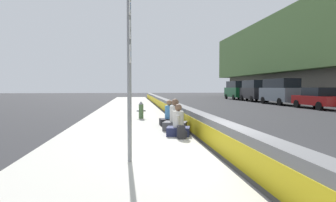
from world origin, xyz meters
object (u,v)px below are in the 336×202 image
object	(u,v)px
route_sign_post	(130,64)
backpack	(181,132)
seated_person_rear	(169,118)
parked_car_far	(254,90)
parked_car_farther	(236,90)
seated_person_foreground	(178,126)
parked_car_fourth	(318,98)
fire_hydrant	(141,110)
parked_car_midline	(280,91)
seated_person_middle	(175,120)

from	to	relation	value
route_sign_post	backpack	world-z (taller)	route_sign_post
route_sign_post	seated_person_rear	xyz separation A→B (m)	(5.75, -1.56, -1.76)
parked_car_far	parked_car_farther	world-z (taller)	same
seated_person_foreground	parked_car_far	xyz separation A→B (m)	(24.48, -13.12, 0.89)
seated_person_rear	parked_car_fourth	bearing A→B (deg)	-53.77
route_sign_post	parked_car_far	distance (m)	31.36
parked_car_far	fire_hydrant	bearing A→B (deg)	143.30
backpack	seated_person_rear	bearing A→B (deg)	-0.01
seated_person_foreground	parked_car_midline	distance (m)	22.15
backpack	parked_car_farther	xyz separation A→B (m)	(30.76, -12.93, 1.02)
seated_person_middle	parked_car_far	world-z (taller)	parked_car_far
parked_car_fourth	parked_car_midline	bearing A→B (deg)	0.83
route_sign_post	parked_car_midline	size ratio (longest dim) A/B	0.70
route_sign_post	parked_car_farther	size ratio (longest dim) A/B	0.70
seated_person_middle	parked_car_farther	size ratio (longest dim) A/B	0.23
parked_car_fourth	parked_car_far	world-z (taller)	parked_car_far
route_sign_post	parked_car_far	size ratio (longest dim) A/B	0.70
parked_car_midline	parked_car_fourth	bearing A→B (deg)	-179.17
fire_hydrant	seated_person_foreground	world-z (taller)	seated_person_foreground
seated_person_rear	backpack	bearing A→B (deg)	179.99
seated_person_middle	parked_car_far	xyz separation A→B (m)	(23.29, -13.05, 0.85)
fire_hydrant	seated_person_middle	world-z (taller)	seated_person_middle
parked_car_far	seated_person_rear	bearing A→B (deg)	149.16
backpack	parked_car_midline	distance (m)	22.64
seated_person_foreground	parked_car_far	distance (m)	27.78
seated_person_middle	parked_car_farther	world-z (taller)	parked_car_farther
seated_person_middle	seated_person_rear	world-z (taller)	seated_person_middle
parked_car_midline	parked_car_far	xyz separation A→B (m)	(6.55, -0.13, 0.00)
parked_car_farther	fire_hydrant	bearing A→B (deg)	150.45
fire_hydrant	parked_car_midline	size ratio (longest dim) A/B	0.17
seated_person_foreground	seated_person_middle	xyz separation A→B (m)	(1.19, -0.07, 0.04)
parked_car_farther	seated_person_foreground	bearing A→B (deg)	156.78
backpack	parked_car_far	xyz separation A→B (m)	(25.07, -13.11, 1.02)
backpack	parked_car_fourth	size ratio (longest dim) A/B	0.09
parked_car_midline	parked_car_farther	size ratio (longest dim) A/B	1.01
seated_person_rear	parked_car_far	world-z (taller)	parked_car_far
seated_person_foreground	parked_car_far	world-z (taller)	parked_car_far
parked_car_farther	backpack	bearing A→B (deg)	157.19
seated_person_rear	backpack	world-z (taller)	seated_person_rear
seated_person_middle	parked_car_farther	bearing A→B (deg)	-23.96
parked_car_fourth	route_sign_post	bearing A→B (deg)	136.33
seated_person_rear	parked_car_farther	bearing A→B (deg)	-25.08
seated_person_middle	parked_car_farther	xyz separation A→B (m)	(28.97, -12.87, 0.85)
fire_hydrant	parked_car_farther	xyz separation A→B (m)	(24.74, -14.02, 0.77)
seated_person_rear	parked_car_far	xyz separation A→B (m)	(21.96, -13.11, 0.88)
route_sign_post	backpack	bearing A→B (deg)	-30.67
parked_car_midline	parked_car_farther	world-z (taller)	same
seated_person_rear	parked_car_fourth	distance (m)	16.20
route_sign_post	parked_car_farther	distance (m)	36.41
seated_person_foreground	parked_car_farther	world-z (taller)	parked_car_farther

